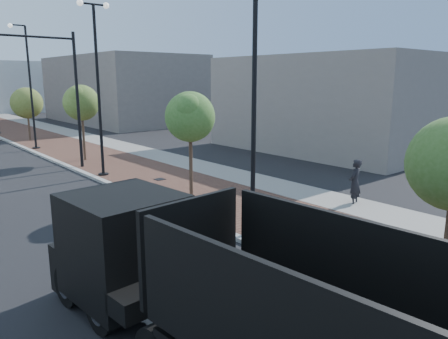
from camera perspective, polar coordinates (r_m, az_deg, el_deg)
sidewalk at (r=42.44m, az=-22.32°, el=3.96°), size 7.00×140.00×0.12m
concrete_strip at (r=43.33m, az=-18.92°, el=4.37°), size 2.40×140.00×0.13m
curb at (r=41.53m, az=-26.90°, el=3.41°), size 0.30×140.00×0.14m
dump_truck at (r=8.13m, az=-0.17°, el=-17.74°), size 3.30×13.46×3.20m
white_sedan at (r=10.73m, az=-10.74°, el=-14.05°), size 2.29×4.49×1.41m
pedestrian at (r=19.10m, az=17.04°, el=-1.70°), size 0.84×0.66×2.04m
streetlight_1 at (r=14.06m, az=3.67°, el=7.77°), size 1.44×0.56×9.21m
streetlight_2 at (r=24.22m, az=-16.41°, el=10.24°), size 1.72×0.56×9.28m
streetlight_3 at (r=35.51m, az=-24.50°, el=9.32°), size 1.44×0.56×9.21m
traffic_mast at (r=26.68m, az=-20.88°, el=10.42°), size 5.09×0.20×8.00m
tree_1 at (r=18.72m, az=-4.47°, el=6.98°), size 2.26×2.18×4.85m
tree_2 at (r=29.30m, az=-18.42°, el=8.41°), size 2.35×2.29×4.99m
tree_3 at (r=40.70m, az=-24.75°, el=8.04°), size 2.65×2.64×4.63m
commercial_block_ne at (r=56.14m, az=-13.54°, el=10.33°), size 12.00×22.00×8.00m
commercial_block_e at (r=33.89m, az=13.61°, el=8.55°), size 10.00×16.00×7.00m
utility_cover_1 at (r=15.11m, az=14.11°, el=-8.68°), size 0.50×0.50×0.02m
utility_cover_2 at (r=22.99m, az=-8.57°, el=-1.29°), size 0.50×0.50×0.02m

